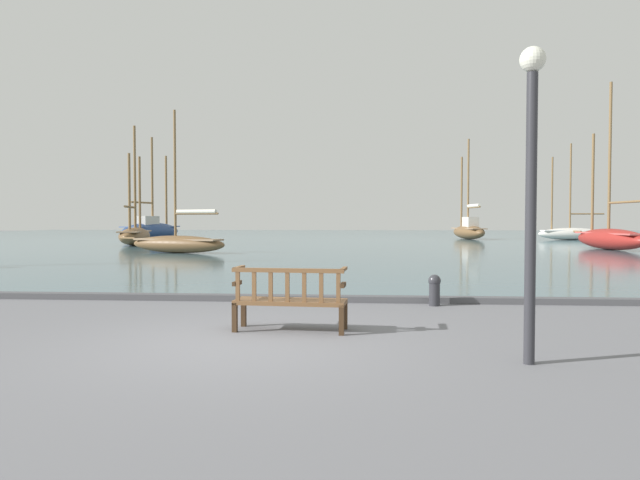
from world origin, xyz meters
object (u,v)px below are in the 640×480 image
object	(u,v)px
park_bench	(290,299)
mooring_bollard	(434,288)
sailboat_distant_harbor	(610,237)
sailboat_outer_port	(151,230)
sailboat_outer_starboard	(571,232)
sailboat_mid_starboard	(178,242)
sailboat_nearest_port	(469,230)
lamp_post	(531,168)
sailboat_far_starboard	(135,234)

from	to	relation	value
park_bench	mooring_bollard	size ratio (longest dim) A/B	2.80
park_bench	sailboat_distant_harbor	size ratio (longest dim) A/B	0.19
sailboat_outer_port	mooring_bollard	bearing A→B (deg)	-60.94
sailboat_outer_starboard	sailboat_mid_starboard	distance (m)	31.84
sailboat_nearest_port	lamp_post	distance (m)	41.41
sailboat_far_starboard	mooring_bollard	distance (m)	28.07
sailboat_far_starboard	lamp_post	bearing A→B (deg)	-60.13
sailboat_distant_harbor	sailboat_mid_starboard	size ratio (longest dim) A/B	1.31
park_bench	sailboat_mid_starboard	world-z (taller)	sailboat_mid_starboard
park_bench	sailboat_far_starboard	size ratio (longest dim) A/B	0.22
sailboat_distant_harbor	sailboat_outer_starboard	bearing A→B (deg)	77.44
sailboat_outer_port	sailboat_outer_starboard	world-z (taller)	sailboat_outer_port
sailboat_far_starboard	mooring_bollard	bearing A→B (deg)	-56.67
sailboat_distant_harbor	sailboat_outer_starboard	xyz separation A→B (m)	(3.37, 15.14, -0.07)
sailboat_outer_port	sailboat_distant_harbor	world-z (taller)	sailboat_distant_harbor
sailboat_distant_harbor	sailboat_mid_starboard	bearing A→B (deg)	-167.44
sailboat_distant_harbor	sailboat_mid_starboard	world-z (taller)	sailboat_distant_harbor
sailboat_distant_harbor	sailboat_outer_starboard	distance (m)	15.51
park_bench	sailboat_far_starboard	world-z (taller)	sailboat_far_starboard
sailboat_far_starboard	lamp_post	world-z (taller)	sailboat_far_starboard
sailboat_nearest_port	mooring_bollard	xyz separation A→B (m)	(-7.22, -36.56, -0.53)
sailboat_outer_starboard	sailboat_nearest_port	world-z (taller)	sailboat_nearest_port
park_bench	sailboat_distant_harbor	distance (m)	26.58
sailboat_outer_port	sailboat_nearest_port	distance (m)	25.16
sailboat_distant_harbor	sailboat_far_starboard	distance (m)	27.12
sailboat_outer_port	sailboat_mid_starboard	xyz separation A→B (m)	(7.41, -16.03, -0.33)
sailboat_distant_harbor	sailboat_outer_starboard	world-z (taller)	sailboat_distant_harbor
sailboat_distant_harbor	sailboat_nearest_port	distance (m)	17.05
sailboat_outer_port	sailboat_outer_starboard	distance (m)	32.48
lamp_post	sailboat_distant_harbor	bearing A→B (deg)	65.73
park_bench	sailboat_mid_starboard	distance (m)	19.45
sailboat_outer_starboard	sailboat_nearest_port	distance (m)	7.77
mooring_bollard	lamp_post	bearing A→B (deg)	-83.18
sailboat_outer_starboard	lamp_post	xyz separation A→B (m)	(-14.34, -39.48, 1.48)
sailboat_outer_port	sailboat_outer_starboard	xyz separation A→B (m)	(32.25, 3.88, -0.22)
sailboat_far_starboard	sailboat_outer_port	bearing A→B (deg)	104.11
sailboat_outer_port	sailboat_outer_starboard	size ratio (longest dim) A/B	1.04
park_bench	sailboat_outer_port	size ratio (longest dim) A/B	0.21
sailboat_outer_starboard	sailboat_mid_starboard	world-z (taller)	sailboat_outer_starboard
sailboat_distant_harbor	mooring_bollard	size ratio (longest dim) A/B	14.95
park_bench	sailboat_nearest_port	size ratio (longest dim) A/B	0.20
sailboat_nearest_port	mooring_bollard	world-z (taller)	sailboat_nearest_port
sailboat_distant_harbor	mooring_bollard	world-z (taller)	sailboat_distant_harbor
park_bench	lamp_post	bearing A→B (deg)	-29.87
sailboat_outer_port	mooring_bollard	distance (m)	35.81
sailboat_outer_port	sailboat_far_starboard	bearing A→B (deg)	-75.89
sailboat_far_starboard	lamp_post	size ratio (longest dim) A/B	2.11
sailboat_mid_starboard	lamp_post	bearing A→B (deg)	-61.79
sailboat_nearest_port	mooring_bollard	distance (m)	37.27
sailboat_outer_starboard	sailboat_mid_starboard	size ratio (longest dim) A/B	1.13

